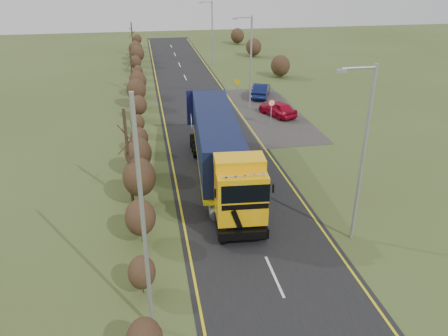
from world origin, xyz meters
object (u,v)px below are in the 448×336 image
object	(u,v)px
streetlight_near	(362,150)
speed_sign	(271,107)
car_blue_sedan	(261,90)
lorry	(219,147)
car_red_hatchback	(278,109)

from	to	relation	value
streetlight_near	speed_sign	size ratio (longest dim) A/B	3.61
car_blue_sedan	streetlight_near	xyz separation A→B (m)	(-2.39, -27.16, 4.32)
car_blue_sedan	speed_sign	size ratio (longest dim) A/B	1.80
lorry	car_red_hatchback	size ratio (longest dim) A/B	3.69
streetlight_near	lorry	bearing A→B (deg)	125.39
car_red_hatchback	car_blue_sedan	bearing A→B (deg)	-113.94
car_red_hatchback	speed_sign	xyz separation A→B (m)	(-1.46, -2.78, 1.08)
lorry	speed_sign	size ratio (longest dim) A/B	6.16
lorry	streetlight_near	xyz separation A→B (m)	(5.61, -7.90, 2.62)
lorry	car_blue_sedan	xyz separation A→B (m)	(8.00, 19.26, -1.70)
car_red_hatchback	speed_sign	world-z (taller)	speed_sign
car_blue_sedan	speed_sign	xyz separation A→B (m)	(-1.60, -9.40, 1.05)
speed_sign	lorry	bearing A→B (deg)	-122.99
car_blue_sedan	car_red_hatchback	bearing A→B (deg)	110.94
car_blue_sedan	streetlight_near	world-z (taller)	streetlight_near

